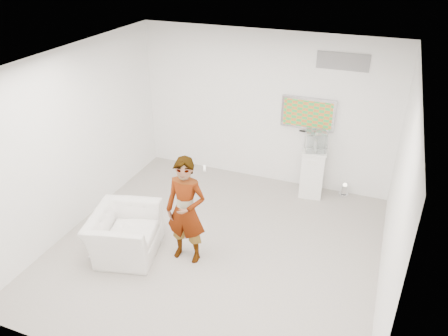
% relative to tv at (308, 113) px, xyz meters
% --- Properties ---
extents(room, '(5.01, 5.01, 3.00)m').
position_rel_tv_xyz_m(room, '(-0.85, -2.45, -0.05)').
color(room, '#ABA49D').
rests_on(room, ground).
extents(tv, '(1.00, 0.08, 0.60)m').
position_rel_tv_xyz_m(tv, '(0.00, 0.00, 0.00)').
color(tv, '#BABABE').
rests_on(tv, room).
extents(logo_decal, '(0.90, 0.02, 0.30)m').
position_rel_tv_xyz_m(logo_decal, '(0.50, 0.04, 1.00)').
color(logo_decal, gray).
rests_on(logo_decal, room).
extents(person, '(0.63, 0.42, 1.73)m').
position_rel_tv_xyz_m(person, '(-1.18, -2.82, -0.69)').
color(person, silver).
rests_on(person, room).
extents(armchair, '(1.20, 1.30, 0.72)m').
position_rel_tv_xyz_m(armchair, '(-2.14, -3.07, -1.19)').
color(armchair, silver).
rests_on(armchair, room).
extents(pedestal, '(0.52, 0.52, 0.96)m').
position_rel_tv_xyz_m(pedestal, '(0.23, -0.26, -1.07)').
color(pedestal, white).
rests_on(pedestal, room).
extents(floor_uplight, '(0.21, 0.21, 0.27)m').
position_rel_tv_xyz_m(floor_uplight, '(0.85, -0.11, -1.41)').
color(floor_uplight, white).
rests_on(floor_uplight, room).
extents(vitrine, '(0.45, 0.45, 0.36)m').
position_rel_tv_xyz_m(vitrine, '(0.23, -0.26, -0.41)').
color(vitrine, white).
rests_on(vitrine, pedestal).
extents(console, '(0.07, 0.16, 0.22)m').
position_rel_tv_xyz_m(console, '(0.23, -0.26, -0.48)').
color(console, white).
rests_on(console, pedestal).
extents(wii_remote, '(0.08, 0.13, 0.03)m').
position_rel_tv_xyz_m(wii_remote, '(-0.93, -2.67, 0.00)').
color(wii_remote, white).
rests_on(wii_remote, person).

